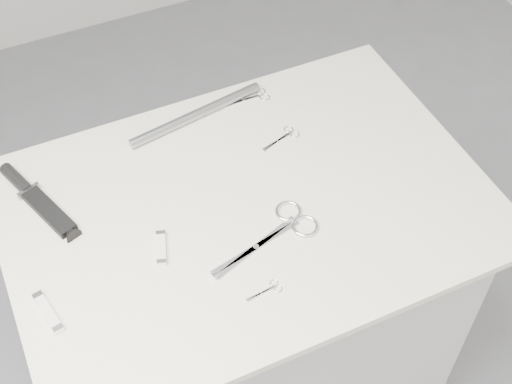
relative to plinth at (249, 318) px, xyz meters
name	(u,v)px	position (x,y,z in m)	size (l,w,h in m)	color
plinth	(249,318)	(0.00, 0.00, 0.00)	(0.90, 0.60, 0.90)	#B1B1AE
display_board	(247,206)	(0.00, 0.00, 0.46)	(1.00, 0.70, 0.02)	beige
large_shears	(282,229)	(0.04, -0.09, 0.47)	(0.25, 0.13, 0.01)	silver
embroidery_scissors_a	(285,136)	(0.16, 0.14, 0.47)	(0.10, 0.05, 0.00)	silver
embroidery_scissors_b	(254,97)	(0.15, 0.29, 0.47)	(0.11, 0.05, 0.00)	silver
tiny_scissors	(268,290)	(-0.05, -0.21, 0.47)	(0.07, 0.03, 0.00)	silver
sheathed_knife	(34,196)	(-0.40, 0.20, 0.48)	(0.12, 0.24, 0.03)	black
pocket_knife_a	(161,248)	(-0.20, -0.04, 0.47)	(0.04, 0.08, 0.01)	silver
pocket_knife_b	(48,312)	(-0.44, -0.09, 0.48)	(0.04, 0.10, 0.01)	silver
metal_rail	(196,114)	(0.00, 0.28, 0.48)	(0.02, 0.02, 0.34)	gray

